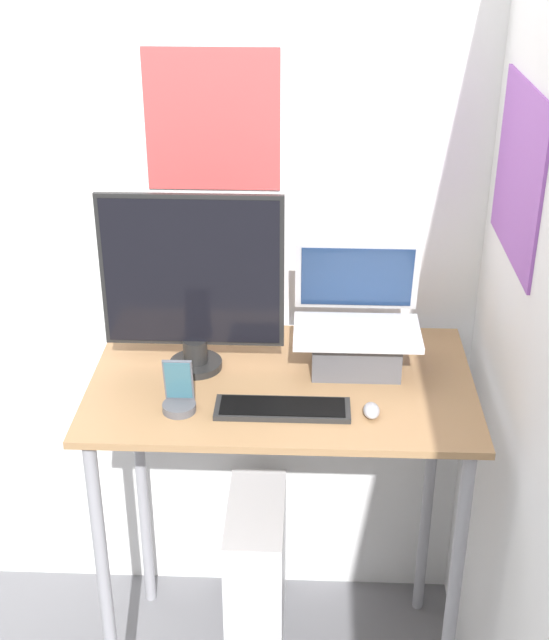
{
  "coord_description": "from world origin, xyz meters",
  "views": [
    {
      "loc": [
        0.07,
        -1.75,
        2.3
      ],
      "look_at": [
        -0.02,
        0.32,
        1.25
      ],
      "focal_mm": 50.0,
      "sensor_mm": 36.0,
      "label": 1
    }
  ],
  "objects_px": {
    "monitor": "(192,285)",
    "cell_phone": "(179,397)",
    "laptop": "(356,337)",
    "keyboard": "(282,409)",
    "mouse": "(372,411)",
    "computer_tower": "(256,575)"
  },
  "relations": [
    {
      "from": "monitor",
      "to": "cell_phone",
      "type": "bearing_deg",
      "value": -93.98
    },
    {
      "from": "cell_phone",
      "to": "laptop",
      "type": "bearing_deg",
      "value": 27.75
    },
    {
      "from": "cell_phone",
      "to": "keyboard",
      "type": "bearing_deg",
      "value": 1.06
    },
    {
      "from": "laptop",
      "to": "cell_phone",
      "type": "bearing_deg",
      "value": -152.25
    },
    {
      "from": "monitor",
      "to": "laptop",
      "type": "bearing_deg",
      "value": 2.49
    },
    {
      "from": "laptop",
      "to": "keyboard",
      "type": "xyz_separation_m",
      "value": [
        -0.19,
        -0.24,
        -0.09
      ]
    },
    {
      "from": "computer_tower",
      "to": "laptop",
      "type": "bearing_deg",
      "value": -7.16
    },
    {
      "from": "keyboard",
      "to": "cell_phone",
      "type": "xyz_separation_m",
      "value": [
        -0.26,
        -0.0,
        0.03
      ]
    },
    {
      "from": "keyboard",
      "to": "mouse",
      "type": "bearing_deg",
      "value": -2.61
    },
    {
      "from": "mouse",
      "to": "cell_phone",
      "type": "xyz_separation_m",
      "value": [
        -0.49,
        0.01,
        0.02
      ]
    },
    {
      "from": "keyboard",
      "to": "laptop",
      "type": "bearing_deg",
      "value": 50.59
    },
    {
      "from": "monitor",
      "to": "computer_tower",
      "type": "distance_m",
      "value": 1.06
    },
    {
      "from": "monitor",
      "to": "mouse",
      "type": "height_order",
      "value": "monitor"
    },
    {
      "from": "cell_phone",
      "to": "computer_tower",
      "type": "xyz_separation_m",
      "value": [
        0.17,
        0.28,
        -0.84
      ]
    },
    {
      "from": "mouse",
      "to": "computer_tower",
      "type": "distance_m",
      "value": 0.92
    },
    {
      "from": "monitor",
      "to": "computer_tower",
      "type": "xyz_separation_m",
      "value": [
        0.16,
        0.05,
        -1.05
      ]
    },
    {
      "from": "laptop",
      "to": "computer_tower",
      "type": "distance_m",
      "value": 0.94
    },
    {
      "from": "monitor",
      "to": "cell_phone",
      "type": "distance_m",
      "value": 0.31
    },
    {
      "from": "laptop",
      "to": "keyboard",
      "type": "relative_size",
      "value": 0.99
    },
    {
      "from": "keyboard",
      "to": "mouse",
      "type": "distance_m",
      "value": 0.23
    },
    {
      "from": "monitor",
      "to": "keyboard",
      "type": "xyz_separation_m",
      "value": [
        0.25,
        -0.22,
        -0.24
      ]
    },
    {
      "from": "laptop",
      "to": "mouse",
      "type": "relative_size",
      "value": 5.14
    }
  ]
}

